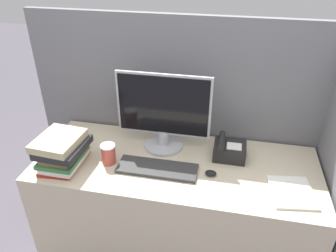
# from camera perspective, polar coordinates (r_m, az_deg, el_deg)

# --- Properties ---
(cubicle_panel_rear) EXTENTS (2.05, 0.04, 1.52)m
(cubicle_panel_rear) POSITION_cam_1_polar(r_m,az_deg,el_deg) (2.22, 3.12, -0.65)
(cubicle_panel_rear) COLOR slate
(cubicle_panel_rear) RESTS_ON ground_plane
(cubicle_panel_right) EXTENTS (0.04, 0.72, 1.52)m
(cubicle_panel_right) POSITION_cam_1_polar(r_m,az_deg,el_deg) (2.01, 26.68, -8.13)
(cubicle_panel_right) COLOR slate
(cubicle_panel_right) RESTS_ON ground_plane
(desk) EXTENTS (1.65, 0.66, 0.75)m
(desk) POSITION_cam_1_polar(r_m,az_deg,el_deg) (2.17, 1.24, -14.36)
(desk) COLOR beige
(desk) RESTS_ON ground_plane
(monitor) EXTENTS (0.56, 0.24, 0.48)m
(monitor) POSITION_cam_1_polar(r_m,az_deg,el_deg) (1.94, -0.81, 2.06)
(monitor) COLOR #B7B7BC
(monitor) RESTS_ON desk
(keyboard) EXTENTS (0.45, 0.16, 0.02)m
(keyboard) POSITION_cam_1_polar(r_m,az_deg,el_deg) (1.86, -1.88, -7.41)
(keyboard) COLOR #333333
(keyboard) RESTS_ON desk
(mouse) EXTENTS (0.06, 0.04, 0.03)m
(mouse) POSITION_cam_1_polar(r_m,az_deg,el_deg) (1.84, 7.46, -8.15)
(mouse) COLOR black
(mouse) RESTS_ON desk
(coffee_cup) EXTENTS (0.09, 0.09, 0.12)m
(coffee_cup) POSITION_cam_1_polar(r_m,az_deg,el_deg) (1.92, -10.33, -4.80)
(coffee_cup) COLOR #BF4C3F
(coffee_cup) RESTS_ON desk
(book_stack) EXTENTS (0.27, 0.31, 0.19)m
(book_stack) POSITION_cam_1_polar(r_m,az_deg,el_deg) (1.95, -17.93, -4.11)
(book_stack) COLOR maroon
(book_stack) RESTS_ON desk
(desk_telephone) EXTENTS (0.19, 0.18, 0.13)m
(desk_telephone) POSITION_cam_1_polar(r_m,az_deg,el_deg) (1.97, 10.57, -4.09)
(desk_telephone) COLOR black
(desk_telephone) RESTS_ON desk
(paper_pile) EXTENTS (0.25, 0.28, 0.01)m
(paper_pile) POSITION_cam_1_polar(r_m,az_deg,el_deg) (1.83, 20.76, -10.74)
(paper_pile) COLOR white
(paper_pile) RESTS_ON desk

